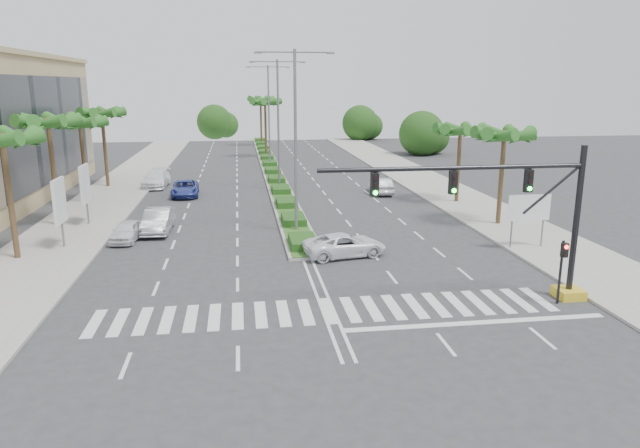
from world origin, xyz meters
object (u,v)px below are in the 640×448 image
Objects in this scene: car_parked_c at (185,188)px; car_parked_b at (158,221)px; car_crossing at (345,245)px; car_parked_a at (127,231)px; car_parked_d at (156,179)px; car_right at (381,186)px.

car_parked_b is at bearing -95.64° from car_parked_c.
car_crossing is (11.58, -7.30, -0.13)m from car_parked_b.
car_parked_a is 0.70× the size of car_parked_d.
car_parked_b reaches higher than car_parked_c.
car_parked_a is 0.75× the size of car_parked_c.
car_parked_b is 1.09× the size of car_right.
car_parked_d is (-2.48, 18.08, -0.01)m from car_parked_b.
car_right is (17.75, -1.31, 0.03)m from car_parked_c.
car_parked_a is 24.32m from car_right.
car_parked_c is (2.39, 14.95, 0.05)m from car_parked_a.
car_parked_c is 6.09m from car_parked_d.
car_parked_b is at bearing 57.54° from car_parked_a.
car_crossing is (13.26, -5.25, 0.03)m from car_parked_a.
car_parked_c is at bearing 17.81° from car_crossing.
car_parked_a is at bearing 57.94° from car_crossing.
car_parked_d is at bearing 18.50° from car_crossing.
car_parked_c reaches higher than car_parked_a.
car_right is at bearing -6.74° from car_parked_c.
car_crossing is at bearing -14.62° from car_parked_a.
car_parked_c is 1.13× the size of car_right.
car_right is (6.88, 18.88, 0.06)m from car_crossing.
car_parked_d is (-0.80, 20.14, 0.14)m from car_parked_a.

